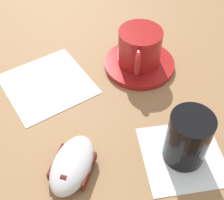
% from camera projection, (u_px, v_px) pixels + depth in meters
% --- Properties ---
extents(ground_plane, '(3.00, 3.00, 0.00)m').
position_uv_depth(ground_plane, '(120.00, 107.00, 0.57)').
color(ground_plane, olive).
extents(saucer, '(0.14, 0.14, 0.01)m').
position_uv_depth(saucer, '(140.00, 64.00, 0.64)').
color(saucer, maroon).
rests_on(saucer, ground).
extents(coffee_cup, '(0.12, 0.09, 0.07)m').
position_uv_depth(coffee_cup, '(141.00, 48.00, 0.61)').
color(coffee_cup, maroon).
rests_on(coffee_cup, saucer).
extents(computer_mouse, '(0.12, 0.08, 0.04)m').
position_uv_depth(computer_mouse, '(74.00, 165.00, 0.47)').
color(computer_mouse, silver).
rests_on(computer_mouse, ground).
extents(napkin_under_glass, '(0.15, 0.15, 0.00)m').
position_uv_depth(napkin_under_glass, '(184.00, 156.00, 0.50)').
color(napkin_under_glass, white).
rests_on(napkin_under_glass, ground).
extents(drinking_glass, '(0.07, 0.07, 0.09)m').
position_uv_depth(drinking_glass, '(189.00, 138.00, 0.47)').
color(drinking_glass, black).
rests_on(drinking_glass, napkin_under_glass).
extents(napkin_spare, '(0.22, 0.22, 0.00)m').
position_uv_depth(napkin_spare, '(49.00, 84.00, 0.61)').
color(napkin_spare, silver).
rests_on(napkin_spare, ground).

